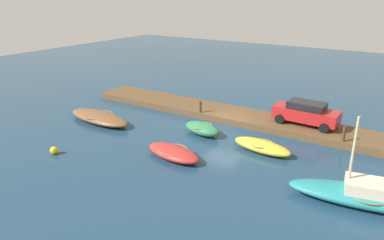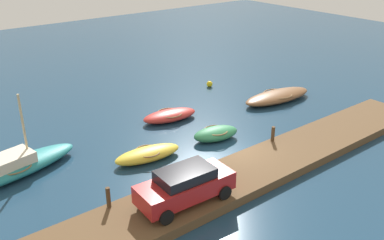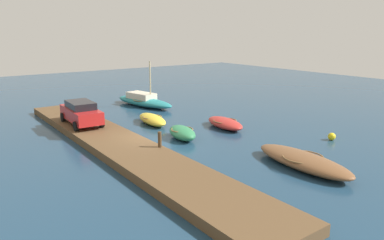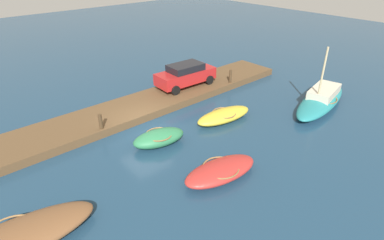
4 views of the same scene
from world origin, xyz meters
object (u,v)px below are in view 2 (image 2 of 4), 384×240
(mooring_post_mid_west, at_px, (273,134))
(marker_buoy, at_px, (210,84))
(sailboat_teal, at_px, (12,168))
(rowboat_yellow, at_px, (148,154))
(parked_car, at_px, (185,185))
(dinghy_green, at_px, (216,133))
(motorboat_brown, at_px, (277,96))
(mooring_post_west, at_px, (108,197))
(rowboat_red, at_px, (170,115))

(mooring_post_mid_west, xyz_separation_m, marker_buoy, (3.92, 10.18, -0.66))
(mooring_post_mid_west, distance_m, marker_buoy, 10.93)
(sailboat_teal, bearing_deg, rowboat_yellow, -35.07)
(mooring_post_mid_west, distance_m, parked_car, 7.63)
(rowboat_yellow, bearing_deg, marker_buoy, 41.62)
(mooring_post_mid_west, bearing_deg, dinghy_green, 123.56)
(rowboat_yellow, bearing_deg, motorboat_brown, 14.87)
(mooring_post_west, bearing_deg, sailboat_teal, 111.23)
(dinghy_green, height_order, marker_buoy, dinghy_green)
(rowboat_yellow, relative_size, mooring_post_west, 4.05)
(sailboat_teal, relative_size, mooring_post_west, 7.54)
(marker_buoy, bearing_deg, sailboat_teal, -165.53)
(rowboat_red, bearing_deg, rowboat_yellow, -129.53)
(rowboat_yellow, height_order, marker_buoy, rowboat_yellow)
(dinghy_green, xyz_separation_m, sailboat_teal, (-10.73, 3.17, 0.08))
(sailboat_teal, relative_size, rowboat_yellow, 1.86)
(motorboat_brown, xyz_separation_m, mooring_post_west, (-16.10, -4.81, 0.58))
(motorboat_brown, xyz_separation_m, mooring_post_mid_west, (-5.84, -4.81, 0.53))
(motorboat_brown, height_order, marker_buoy, motorboat_brown)
(mooring_post_west, distance_m, mooring_post_mid_west, 10.26)
(dinghy_green, relative_size, mooring_post_mid_west, 3.48)
(rowboat_red, xyz_separation_m, rowboat_yellow, (-3.97, -3.60, 0.01))
(mooring_post_mid_west, relative_size, marker_buoy, 1.82)
(motorboat_brown, bearing_deg, parked_car, -149.51)
(rowboat_yellow, xyz_separation_m, mooring_post_west, (-3.96, -3.18, 0.59))
(parked_car, bearing_deg, mooring_post_west, 151.53)
(dinghy_green, height_order, sailboat_teal, sailboat_teal)
(rowboat_red, xyz_separation_m, mooring_post_west, (-7.94, -6.77, 0.60))
(rowboat_red, height_order, rowboat_yellow, rowboat_yellow)
(rowboat_red, distance_m, rowboat_yellow, 5.36)
(dinghy_green, bearing_deg, motorboat_brown, 26.81)
(rowboat_red, bearing_deg, parked_car, -112.79)
(mooring_post_mid_west, bearing_deg, parked_car, -167.19)
(parked_car, bearing_deg, rowboat_yellow, 79.27)
(mooring_post_west, bearing_deg, dinghy_green, 18.16)
(motorboat_brown, distance_m, rowboat_red, 8.39)
(rowboat_red, relative_size, rowboat_yellow, 1.00)
(sailboat_teal, xyz_separation_m, parked_car, (5.13, -7.62, 0.82))
(mooring_post_west, xyz_separation_m, marker_buoy, (14.18, 10.18, -0.70))
(motorboat_brown, relative_size, sailboat_teal, 0.82)
(rowboat_yellow, bearing_deg, mooring_post_west, -134.07)
(dinghy_green, relative_size, motorboat_brown, 0.51)
(mooring_post_west, height_order, marker_buoy, mooring_post_west)
(rowboat_yellow, relative_size, marker_buoy, 8.10)
(sailboat_teal, height_order, parked_car, sailboat_teal)
(rowboat_red, relative_size, mooring_post_west, 4.05)
(parked_car, bearing_deg, dinghy_green, 40.89)
(sailboat_teal, bearing_deg, mooring_post_west, -80.14)
(motorboat_brown, distance_m, marker_buoy, 5.70)
(sailboat_teal, xyz_separation_m, rowboat_red, (10.24, 0.85, -0.14))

